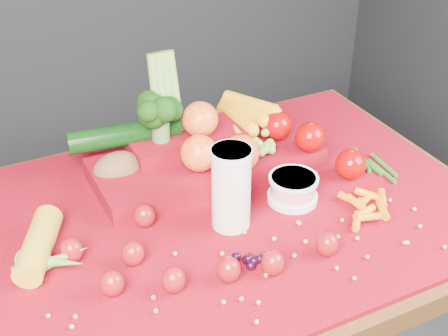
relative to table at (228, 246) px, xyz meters
name	(u,v)px	position (x,y,z in m)	size (l,w,h in m)	color
table	(228,246)	(0.00, 0.00, 0.00)	(1.10, 0.80, 0.75)	#341D0B
red_cloth	(228,210)	(0.00, 0.00, 0.10)	(1.05, 0.75, 0.01)	maroon
milk_glass	(231,185)	(-0.02, -0.05, 0.20)	(0.08, 0.08, 0.18)	beige
yogurt_bowl	(293,188)	(0.14, -0.04, 0.14)	(0.11, 0.11, 0.06)	silver
strawberry_scatter	(183,256)	(-0.16, -0.13, 0.13)	(0.48, 0.28, 0.05)	maroon
dark_grape_cluster	(248,257)	(-0.05, -0.17, 0.12)	(0.06, 0.05, 0.03)	black
soybean_scatter	(276,262)	(0.00, -0.20, 0.11)	(0.84, 0.24, 0.01)	olive
corn_ear	(48,257)	(-0.38, -0.01, 0.13)	(0.24, 0.26, 0.06)	gold
potato	(118,169)	(-0.18, 0.19, 0.15)	(0.12, 0.08, 0.08)	brown
baby_carrot_pile	(371,209)	(0.25, -0.16, 0.12)	(0.17, 0.17, 0.03)	orange
green_bean_pile	(375,165)	(0.38, -0.01, 0.11)	(0.14, 0.12, 0.01)	#1B6216
produce_mound	(210,146)	(0.03, 0.16, 0.17)	(0.60, 0.35, 0.27)	maroon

